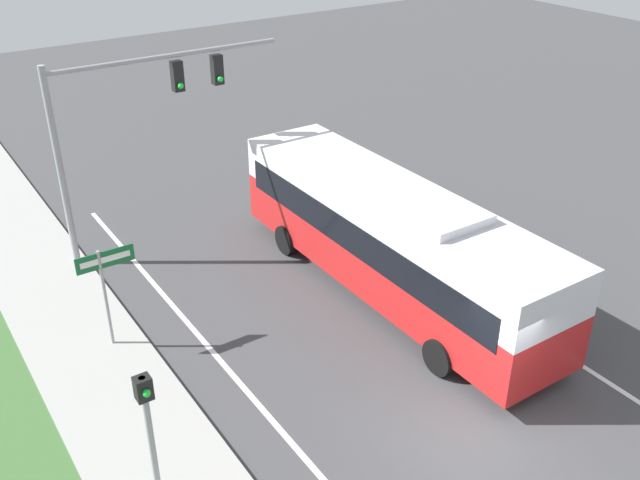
% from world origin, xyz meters
% --- Properties ---
extents(ground_plane, '(80.00, 80.00, 0.00)m').
position_xyz_m(ground_plane, '(0.00, 0.00, 0.00)').
color(ground_plane, '#424244').
extents(lane_divider_far, '(0.14, 30.00, 0.01)m').
position_xyz_m(lane_divider_far, '(3.60, 0.00, 0.00)').
color(lane_divider_far, silver).
rests_on(lane_divider_far, ground_plane).
extents(bus, '(2.75, 11.20, 3.31)m').
position_xyz_m(bus, '(1.77, 5.49, 1.84)').
color(bus, red).
rests_on(bus, ground_plane).
extents(signal_gantry, '(7.17, 0.41, 6.00)m').
position_xyz_m(signal_gantry, '(-2.78, 11.95, 4.35)').
color(signal_gantry, '#939399').
rests_on(signal_gantry, ground_plane).
extents(pedestrian_signal, '(0.28, 0.34, 3.33)m').
position_xyz_m(pedestrian_signal, '(-6.60, 1.69, 2.25)').
color(pedestrian_signal, '#939399').
rests_on(pedestrian_signal, ground_plane).
extents(street_sign, '(1.41, 0.08, 2.75)m').
position_xyz_m(street_sign, '(-5.49, 7.31, 1.96)').
color(street_sign, '#939399').
rests_on(street_sign, ground_plane).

